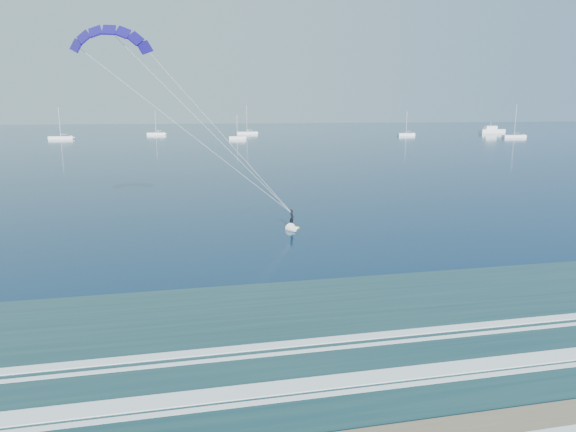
% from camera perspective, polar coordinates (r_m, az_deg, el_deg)
% --- Properties ---
extents(kitesurfer_rig, '(20.48, 8.42, 19.05)m').
position_cam_1_polar(kitesurfer_rig, '(46.06, -8.44, 9.07)').
color(kitesurfer_rig, '#C9E01A').
rests_on(kitesurfer_rig, ground).
extents(motor_yacht, '(13.26, 3.54, 5.71)m').
position_cam_1_polar(motor_yacht, '(287.76, 21.68, 8.84)').
color(motor_yacht, white).
rests_on(motor_yacht, ground).
extents(sailboat_1, '(9.36, 2.40, 12.76)m').
position_cam_1_polar(sailboat_1, '(230.75, -23.93, 7.97)').
color(sailboat_1, white).
rests_on(sailboat_1, ground).
extents(sailboat_2, '(8.45, 2.40, 11.43)m').
position_cam_1_polar(sailboat_2, '(253.66, -14.45, 8.84)').
color(sailboat_2, white).
rests_on(sailboat_2, ground).
extents(sailboat_3, '(6.84, 2.40, 9.76)m').
position_cam_1_polar(sailboat_3, '(212.16, -5.67, 8.66)').
color(sailboat_3, white).
rests_on(sailboat_3, ground).
extents(sailboat_4, '(10.32, 2.40, 13.81)m').
position_cam_1_polar(sailboat_4, '(256.77, -4.58, 9.21)').
color(sailboat_4, white).
rests_on(sailboat_4, ground).
extents(sailboat_5, '(8.00, 2.40, 11.02)m').
position_cam_1_polar(sailboat_5, '(246.47, 12.99, 8.84)').
color(sailboat_5, white).
rests_on(sailboat_5, ground).
extents(sailboat_6, '(10.54, 2.40, 14.03)m').
position_cam_1_polar(sailboat_6, '(242.90, 23.82, 8.12)').
color(sailboat_6, white).
rests_on(sailboat_6, ground).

